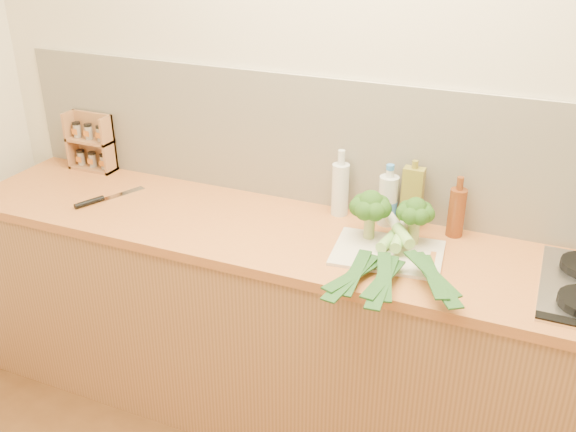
% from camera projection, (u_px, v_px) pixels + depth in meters
% --- Properties ---
extents(room_shell, '(3.50, 3.50, 3.50)m').
position_uv_depth(room_shell, '(362.00, 149.00, 2.54)').
color(room_shell, beige).
rests_on(room_shell, ground).
extents(counter, '(3.20, 0.62, 0.90)m').
position_uv_depth(counter, '(332.00, 337.00, 2.62)').
color(counter, '#A97546').
rests_on(counter, ground).
extents(chopping_board, '(0.42, 0.33, 0.01)m').
position_uv_depth(chopping_board, '(388.00, 253.00, 2.33)').
color(chopping_board, silver).
rests_on(chopping_board, counter).
extents(broccoli_left, '(0.16, 0.16, 0.19)m').
position_uv_depth(broccoli_left, '(371.00, 207.00, 2.36)').
color(broccoli_left, '#98A661').
rests_on(broccoli_left, chopping_board).
extents(broccoli_right, '(0.14, 0.14, 0.18)m').
position_uv_depth(broccoli_right, '(415.00, 213.00, 2.33)').
color(broccoli_right, '#98A661').
rests_on(broccoli_right, chopping_board).
extents(leek_front, '(0.16, 0.63, 0.04)m').
position_uv_depth(leek_front, '(379.00, 250.00, 2.29)').
color(leek_front, white).
rests_on(leek_front, chopping_board).
extents(leek_mid, '(0.12, 0.63, 0.04)m').
position_uv_depth(leek_mid, '(394.00, 251.00, 2.24)').
color(leek_mid, white).
rests_on(leek_mid, chopping_board).
extents(leek_back, '(0.39, 0.56, 0.04)m').
position_uv_depth(leek_back, '(411.00, 247.00, 2.23)').
color(leek_back, white).
rests_on(leek_back, chopping_board).
extents(chefs_knife, '(0.16, 0.31, 0.02)m').
position_uv_depth(chefs_knife, '(98.00, 200.00, 2.73)').
color(chefs_knife, silver).
rests_on(chefs_knife, counter).
extents(spice_rack, '(0.23, 0.09, 0.27)m').
position_uv_depth(spice_rack, '(92.00, 145.00, 3.03)').
color(spice_rack, '#9D6943').
rests_on(spice_rack, counter).
extents(oil_tin, '(0.08, 0.05, 0.28)m').
position_uv_depth(oil_tin, '(412.00, 197.00, 2.48)').
color(oil_tin, olive).
rests_on(oil_tin, counter).
extents(glass_bottle, '(0.07, 0.07, 0.28)m').
position_uv_depth(glass_bottle, '(340.00, 188.00, 2.58)').
color(glass_bottle, silver).
rests_on(glass_bottle, counter).
extents(amber_bottle, '(0.06, 0.06, 0.24)m').
position_uv_depth(amber_bottle, '(457.00, 211.00, 2.42)').
color(amber_bottle, brown).
rests_on(amber_bottle, counter).
extents(water_bottle, '(0.08, 0.08, 0.23)m').
position_uv_depth(water_bottle, '(388.00, 202.00, 2.51)').
color(water_bottle, silver).
rests_on(water_bottle, counter).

